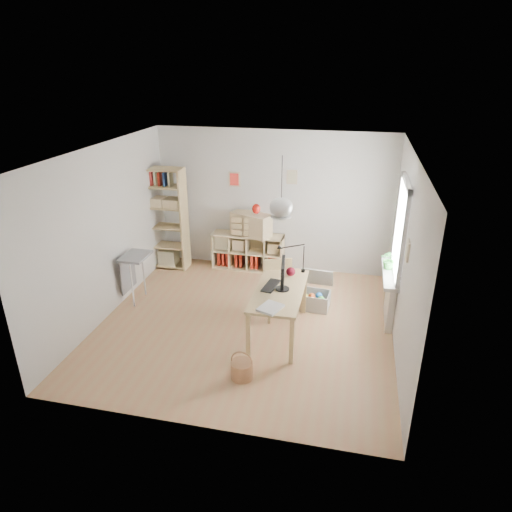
% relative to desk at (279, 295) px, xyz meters
% --- Properties ---
extents(ground, '(4.50, 4.50, 0.00)m').
position_rel_desk_xyz_m(ground, '(-0.55, 0.15, -0.66)').
color(ground, '#AB8255').
rests_on(ground, ground).
extents(room_shell, '(4.50, 4.50, 4.50)m').
position_rel_desk_xyz_m(room_shell, '(-0.00, 0.00, 1.34)').
color(room_shell, silver).
rests_on(room_shell, ground).
extents(window_unit, '(0.07, 1.16, 1.46)m').
position_rel_desk_xyz_m(window_unit, '(1.68, 0.75, 0.89)').
color(window_unit, white).
rests_on(window_unit, ground).
extents(radiator, '(0.10, 0.80, 0.80)m').
position_rel_desk_xyz_m(radiator, '(1.64, 0.75, -0.26)').
color(radiator, white).
rests_on(radiator, ground).
extents(windowsill, '(0.22, 1.20, 0.06)m').
position_rel_desk_xyz_m(windowsill, '(1.59, 0.75, 0.17)').
color(windowsill, silver).
rests_on(windowsill, radiator).
extents(desk, '(0.70, 1.50, 0.75)m').
position_rel_desk_xyz_m(desk, '(0.00, 0.00, 0.00)').
color(desk, tan).
rests_on(desk, ground).
extents(cube_shelf, '(1.40, 0.38, 0.72)m').
position_rel_desk_xyz_m(cube_shelf, '(-1.02, 2.23, -0.36)').
color(cube_shelf, beige).
rests_on(cube_shelf, ground).
extents(tall_bookshelf, '(0.80, 0.38, 2.00)m').
position_rel_desk_xyz_m(tall_bookshelf, '(-2.59, 1.95, 0.43)').
color(tall_bookshelf, tan).
rests_on(tall_bookshelf, ground).
extents(side_table, '(0.40, 0.55, 0.85)m').
position_rel_desk_xyz_m(side_table, '(-2.59, 0.50, 0.01)').
color(side_table, gray).
rests_on(side_table, ground).
extents(chair, '(0.58, 0.58, 0.93)m').
position_rel_desk_xyz_m(chair, '(-0.10, 0.55, -0.13)').
color(chair, gray).
rests_on(chair, ground).
extents(wicker_basket, '(0.30, 0.29, 0.41)m').
position_rel_desk_xyz_m(wicker_basket, '(-0.28, -1.15, -0.53)').
color(wicker_basket, '#A5704A').
rests_on(wicker_basket, ground).
extents(storage_chest, '(0.59, 0.66, 0.58)m').
position_rel_desk_xyz_m(storage_chest, '(0.43, 0.96, -0.47)').
color(storage_chest, '#B9BAB5').
rests_on(storage_chest, ground).
extents(monitor, '(0.20, 0.51, 0.44)m').
position_rel_desk_xyz_m(monitor, '(0.04, 0.01, 0.34)').
color(monitor, black).
rests_on(monitor, desk).
extents(keyboard, '(0.23, 0.46, 0.02)m').
position_rel_desk_xyz_m(keyboard, '(-0.14, 0.07, 0.10)').
color(keyboard, black).
rests_on(keyboard, desk).
extents(task_lamp, '(0.44, 0.16, 0.47)m').
position_rel_desk_xyz_m(task_lamp, '(0.05, 0.61, 0.41)').
color(task_lamp, black).
rests_on(task_lamp, desk).
extents(yarn_ball, '(0.14, 0.14, 0.14)m').
position_rel_desk_xyz_m(yarn_ball, '(0.09, 0.49, 0.16)').
color(yarn_ball, '#440914').
rests_on(yarn_ball, desk).
extents(paper_tray, '(0.36, 0.40, 0.03)m').
position_rel_desk_xyz_m(paper_tray, '(-0.02, -0.59, 0.11)').
color(paper_tray, silver).
rests_on(paper_tray, desk).
extents(drawer_chest, '(0.84, 0.61, 0.44)m').
position_rel_desk_xyz_m(drawer_chest, '(-0.93, 2.19, 0.28)').
color(drawer_chest, beige).
rests_on(drawer_chest, cube_shelf).
extents(red_vase, '(0.16, 0.16, 0.19)m').
position_rel_desk_xyz_m(red_vase, '(-0.83, 2.19, 0.60)').
color(red_vase, '#9C140D').
rests_on(red_vase, drawer_chest).
extents(potted_plant, '(0.28, 0.25, 0.31)m').
position_rel_desk_xyz_m(potted_plant, '(1.57, 0.85, 0.36)').
color(potted_plant, '#2B742C').
rests_on(potted_plant, windowsill).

